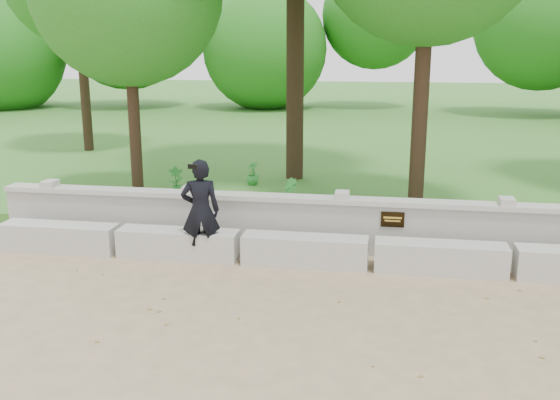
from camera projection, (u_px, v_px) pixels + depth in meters
The scene contains 8 objects.
ground at pixel (367, 322), 7.52m from camera, with size 80.00×80.00×0.00m, color tan.
lawn at pixel (380, 141), 20.88m from camera, with size 40.00×22.00×0.25m, color #407125.
concrete_bench at pixel (371, 254), 9.28m from camera, with size 11.90×0.45×0.45m.
parapet_wall at pixel (373, 226), 9.90m from camera, with size 12.50×0.35×0.90m.
man_main at pixel (201, 211), 9.46m from camera, with size 0.67×0.61×1.60m.
shrub_a at pixel (176, 180), 12.90m from camera, with size 0.30×0.20×0.57m, color #2D8532.
shrub_b at pixel (289, 195), 11.49m from camera, with size 0.34×0.27×0.62m, color #2D8532.
shrub_d at pixel (253, 173), 13.71m from camera, with size 0.29×0.26×0.52m, color #2D8532.
Camera 1 is at (0.12, -7.01, 3.26)m, focal length 40.00 mm.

